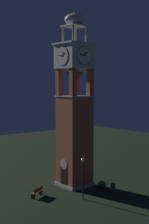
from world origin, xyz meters
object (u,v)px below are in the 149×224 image
park_bench (37,192)px  lamp_post (83,171)px  clock_tower (74,115)px  trash_bin (113,187)px

park_bench → lamp_post: size_ratio=0.41×
clock_tower → trash_bin: clock_tower is taller
lamp_post → trash_bin: bearing=90.1°
clock_tower → lamp_post: size_ratio=4.69×
park_bench → lamp_post: bearing=41.1°
clock_tower → lamp_post: 6.81m
lamp_post → trash_bin: 4.70m
clock_tower → trash_bin: 8.56m
park_bench → lamp_post: 5.06m
clock_tower → trash_bin: bearing=23.9°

